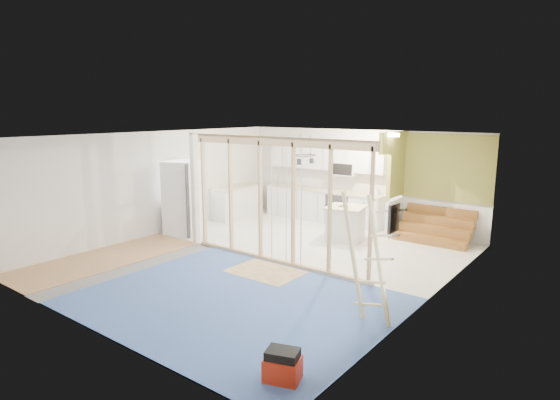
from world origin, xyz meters
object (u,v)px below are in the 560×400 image
Objects in this scene: fridge at (184,198)px; island at (346,224)px; ladder at (369,258)px; toolbox at (283,366)px.

island is at bearing 8.42° from fridge.
fridge is 4.12m from island.
island is (3.63, 1.88, -0.51)m from fridge.
fridge is 1.80× the size of island.
fridge is 0.98× the size of ladder.
toolbox is 0.26× the size of ladder.
island reaches higher than toolbox.
toolbox is at bearing -51.18° from fridge.
fridge is 7.17m from toolbox.
toolbox is at bearing -88.64° from ladder.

